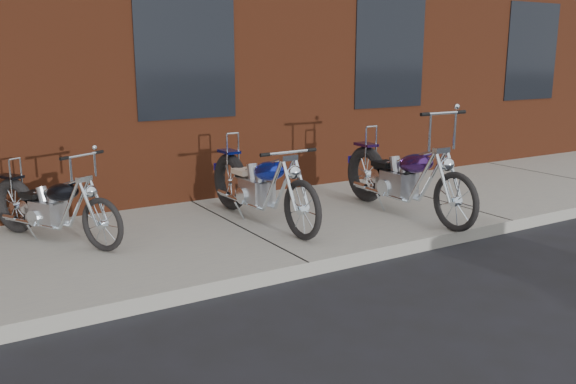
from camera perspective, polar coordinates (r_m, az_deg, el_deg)
ground at (r=6.08m, az=1.96°, el=-7.95°), size 120.00×120.00×0.00m
sidewalk at (r=7.29m, az=-4.50°, el=-3.81°), size 22.00×3.00×0.15m
chopper_purple at (r=7.87m, az=10.77°, el=1.08°), size 0.59×2.43×1.36m
chopper_blue at (r=7.36m, az=-2.60°, el=0.37°), size 0.57×2.34×1.02m
chopper_third at (r=7.10m, az=-21.15°, el=-1.48°), size 1.05×1.78×1.01m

